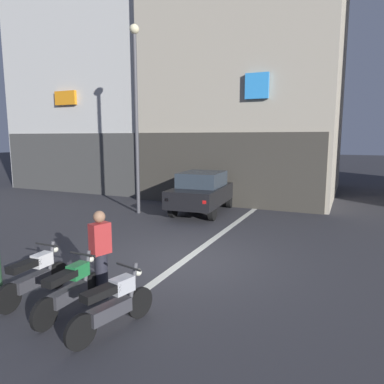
% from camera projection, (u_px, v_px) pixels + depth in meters
% --- Properties ---
extents(ground_plane, '(120.00, 120.00, 0.00)m').
position_uv_depth(ground_plane, '(182.00, 262.00, 8.60)').
color(ground_plane, '#333338').
extents(lane_centre_line, '(0.20, 18.00, 0.01)m').
position_uv_depth(lane_centre_line, '(248.00, 214.00, 14.01)').
color(lane_centre_line, silver).
rests_on(lane_centre_line, ground).
extents(building_corner_left, '(9.05, 9.13, 21.70)m').
position_uv_depth(building_corner_left, '(113.00, 10.00, 22.02)').
color(building_corner_left, silver).
rests_on(building_corner_left, ground).
extents(building_mid_block, '(8.78, 9.88, 18.32)m').
position_uv_depth(building_mid_block, '(256.00, 19.00, 18.63)').
color(building_mid_block, '#B2A893').
rests_on(building_mid_block, ground).
extents(car_black_crossing_near, '(2.06, 4.22, 1.64)m').
position_uv_depth(car_black_crossing_near, '(203.00, 191.00, 14.20)').
color(car_black_crossing_near, black).
rests_on(car_black_crossing_near, ground).
extents(street_lamp, '(0.36, 0.36, 7.14)m').
position_uv_depth(street_lamp, '(136.00, 102.00, 13.54)').
color(street_lamp, '#47474C').
rests_on(street_lamp, ground).
extents(motorcycle_white_row_leftmost, '(0.55, 1.67, 0.98)m').
position_uv_depth(motorcycle_white_row_leftmost, '(35.00, 275.00, 6.58)').
color(motorcycle_white_row_leftmost, black).
rests_on(motorcycle_white_row_leftmost, ground).
extents(motorcycle_green_row_left_mid, '(0.55, 1.67, 0.98)m').
position_uv_depth(motorcycle_green_row_left_mid, '(71.00, 288.00, 6.04)').
color(motorcycle_green_row_left_mid, black).
rests_on(motorcycle_green_row_left_mid, ground).
extents(motorcycle_silver_row_centre, '(0.59, 1.64, 0.98)m').
position_uv_depth(motorcycle_silver_row_centre, '(113.00, 304.00, 5.46)').
color(motorcycle_silver_row_centre, black).
rests_on(motorcycle_silver_row_centre, ground).
extents(person_by_motorcycles, '(0.32, 0.41, 1.67)m').
position_uv_depth(person_by_motorcycles, '(101.00, 254.00, 6.58)').
color(person_by_motorcycles, '#23232D').
rests_on(person_by_motorcycles, ground).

